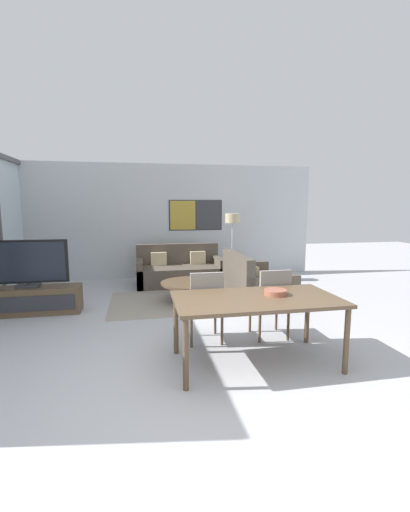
# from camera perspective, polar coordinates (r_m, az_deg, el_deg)

# --- Properties ---
(ground_plane) EXTENTS (24.00, 24.00, 0.00)m
(ground_plane) POSITION_cam_1_polar(r_m,az_deg,el_deg) (3.40, 2.35, -23.49)
(ground_plane) COLOR #B2B2B7
(wall_back) EXTENTS (7.60, 0.09, 2.80)m
(wall_back) POSITION_cam_1_polar(r_m,az_deg,el_deg) (8.62, -6.44, 5.78)
(wall_back) COLOR silver
(wall_back) RESTS_ON ground_plane
(area_rug) EXTENTS (2.93, 1.81, 0.01)m
(area_rug) POSITION_cam_1_polar(r_m,az_deg,el_deg) (6.54, -2.68, -7.47)
(area_rug) COLOR gray
(area_rug) RESTS_ON ground_plane
(tv_console) EXTENTS (1.64, 0.44, 0.45)m
(tv_console) POSITION_cam_1_polar(r_m,az_deg,el_deg) (6.44, -27.22, -6.62)
(tv_console) COLOR brown
(tv_console) RESTS_ON ground_plane
(television) EXTENTS (1.30, 0.20, 0.79)m
(television) POSITION_cam_1_polar(r_m,az_deg,el_deg) (6.32, -27.60, -1.14)
(television) COLOR #2D2D33
(television) RESTS_ON tv_console
(sofa_main) EXTENTS (1.95, 0.98, 0.89)m
(sofa_main) POSITION_cam_1_polar(r_m,az_deg,el_deg) (7.95, -4.30, -2.58)
(sofa_main) COLOR #51473D
(sofa_main) RESTS_ON ground_plane
(sofa_side) EXTENTS (0.98, 1.63, 0.89)m
(sofa_side) POSITION_cam_1_polar(r_m,az_deg,el_deg) (6.69, 8.01, -4.76)
(sofa_side) COLOR #51473D
(sofa_side) RESTS_ON ground_plane
(coffee_table) EXTENTS (1.06, 1.06, 0.37)m
(coffee_table) POSITION_cam_1_polar(r_m,az_deg,el_deg) (6.47, -2.69, -5.13)
(coffee_table) COLOR brown
(coffee_table) RESTS_ON ground_plane
(dining_table) EXTENTS (1.85, 0.99, 0.77)m
(dining_table) POSITION_cam_1_polar(r_m,az_deg,el_deg) (3.92, 8.54, -7.82)
(dining_table) COLOR brown
(dining_table) RESTS_ON ground_plane
(dining_chair_left) EXTENTS (0.46, 0.46, 0.96)m
(dining_chair_left) POSITION_cam_1_polar(r_m,az_deg,el_deg) (4.48, 0.03, -7.95)
(dining_chair_left) COLOR gray
(dining_chair_left) RESTS_ON ground_plane
(dining_chair_centre) EXTENTS (0.46, 0.46, 0.96)m
(dining_chair_centre) POSITION_cam_1_polar(r_m,az_deg,el_deg) (4.72, 11.02, -7.28)
(dining_chair_centre) COLOR gray
(dining_chair_centre) RESTS_ON ground_plane
(fruit_bowl) EXTENTS (0.27, 0.27, 0.06)m
(fruit_bowl) POSITION_cam_1_polar(r_m,az_deg,el_deg) (4.05, 11.65, -5.85)
(fruit_bowl) COLOR #995642
(fruit_bowl) RESTS_ON dining_table
(floor_lamp) EXTENTS (0.34, 0.34, 1.61)m
(floor_lamp) POSITION_cam_1_polar(r_m,az_deg,el_deg) (8.11, 4.60, 5.38)
(floor_lamp) COLOR #2D2D33
(floor_lamp) RESTS_ON ground_plane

